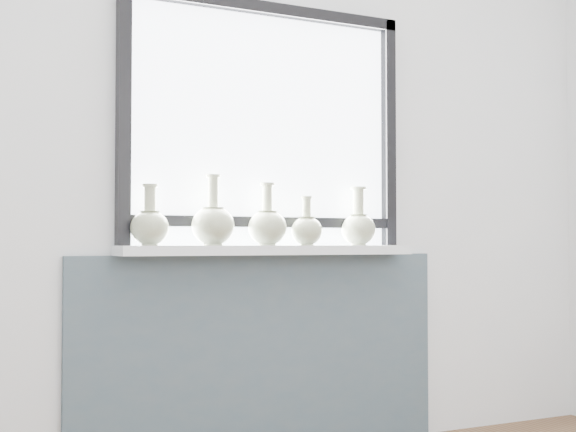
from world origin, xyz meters
name	(u,v)px	position (x,y,z in m)	size (l,w,h in m)	color
back_wall	(261,154)	(0.00, 1.81, 1.30)	(3.60, 0.02, 2.60)	silver
apron_panel	(264,355)	(0.00, 1.78, 0.43)	(1.70, 0.03, 0.86)	#435158
windowsill	(271,250)	(0.00, 1.71, 0.88)	(1.32, 0.18, 0.04)	silver
window	(265,120)	(0.00, 1.77, 1.44)	(1.30, 0.06, 1.05)	black
vase_a	(150,225)	(-0.53, 1.70, 0.98)	(0.15, 0.15, 0.24)	#AFB793
vase_b	(213,223)	(-0.27, 1.70, 0.99)	(0.18, 0.18, 0.29)	#AFB793
vase_c	(267,225)	(-0.02, 1.70, 0.98)	(0.16, 0.16, 0.26)	#AFB793
vase_d	(307,229)	(0.16, 1.68, 0.97)	(0.13, 0.13, 0.21)	#AFB793
vase_e	(358,226)	(0.43, 1.70, 0.98)	(0.15, 0.15, 0.26)	#AFB793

